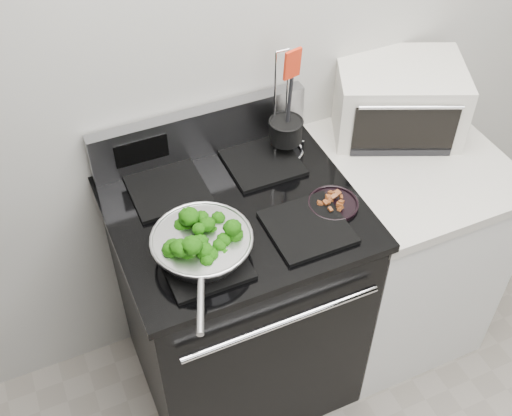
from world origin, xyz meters
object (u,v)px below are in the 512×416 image
utensil_holder (286,136)px  toaster_oven (398,99)px  gas_range (238,297)px  skillet (202,244)px  bacon_plate (333,201)px

utensil_holder → toaster_oven: bearing=-12.4°
gas_range → utensil_holder: 0.63m
gas_range → skillet: bearing=-138.0°
gas_range → utensil_holder: bearing=34.9°
bacon_plate → utensil_holder: utensil_holder is taller
gas_range → toaster_oven: size_ratio=2.10×
utensil_holder → gas_range: bearing=-158.0°
gas_range → bacon_plate: gas_range is taller
skillet → utensil_holder: bearing=58.8°
skillet → bacon_plate: skillet is taller
skillet → toaster_oven: (0.88, 0.34, 0.05)m
skillet → utensil_holder: (0.43, 0.33, 0.02)m
gas_range → skillet: gas_range is taller
gas_range → toaster_oven: bearing=14.8°
bacon_plate → toaster_oven: (0.42, 0.30, 0.08)m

